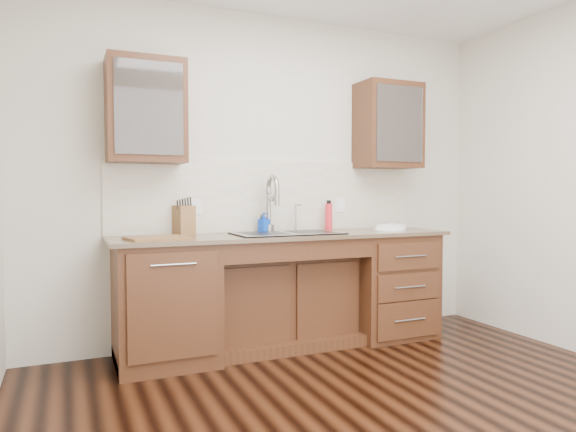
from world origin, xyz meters
name	(u,v)px	position (x,y,z in m)	size (l,w,h in m)	color
ground	(391,429)	(0.00, 0.00, -0.05)	(4.00, 3.50, 0.10)	black
wall_back	(269,179)	(0.00, 1.80, 1.35)	(4.00, 0.10, 2.70)	beige
base_cabinet_left	(165,303)	(-0.95, 1.44, 0.44)	(0.70, 0.62, 0.88)	#593014
base_cabinet_center	(282,301)	(0.00, 1.53, 0.35)	(1.20, 0.44, 0.70)	#593014
base_cabinet_right	(386,284)	(0.95, 1.44, 0.44)	(0.70, 0.62, 0.88)	#593014
countertop	(287,235)	(0.00, 1.43, 0.90)	(2.70, 0.65, 0.03)	#84705B
backsplash	(272,196)	(0.00, 1.74, 1.21)	(2.70, 0.02, 0.59)	beige
sink	(287,244)	(0.00, 1.41, 0.83)	(0.84, 0.46, 0.19)	#9E9EA5
faucet	(269,208)	(-0.07, 1.64, 1.11)	(0.04, 0.04, 0.40)	#999993
filter_tap	(296,217)	(0.18, 1.65, 1.03)	(0.02, 0.02, 0.24)	#999993
upper_cabinet_left	(146,111)	(-1.05, 1.58, 1.83)	(0.55, 0.34, 0.75)	#593014
upper_cabinet_right	(388,126)	(1.05, 1.58, 1.83)	(0.55, 0.34, 0.75)	#593014
outlet_left	(196,207)	(-0.65, 1.73, 1.12)	(0.08, 0.01, 0.12)	white
outlet_right	(340,205)	(0.65, 1.73, 1.12)	(0.08, 0.01, 0.12)	white
soap_bottle	(264,222)	(-0.11, 1.63, 0.99)	(0.07, 0.07, 0.16)	blue
water_bottle	(329,217)	(0.48, 1.63, 1.02)	(0.06, 0.06, 0.23)	red
plate	(389,229)	(0.95, 1.39, 0.92)	(0.27, 0.27, 0.02)	white
dish_towel	(392,226)	(0.98, 1.41, 0.94)	(0.22, 0.16, 0.04)	silver
knife_block	(183,220)	(-0.77, 1.67, 1.02)	(0.12, 0.20, 0.22)	brown
cutting_board	(157,238)	(-1.02, 1.34, 0.92)	(0.40, 0.28, 0.02)	olive
cup_left_a	(124,117)	(-1.21, 1.58, 1.77)	(0.13, 0.13, 0.10)	silver
cup_left_b	(168,119)	(-0.89, 1.58, 1.77)	(0.11, 0.11, 0.10)	silver
cup_right_a	(376,132)	(0.92, 1.58, 1.77)	(0.11, 0.11, 0.09)	white
cup_right_b	(403,133)	(1.21, 1.58, 1.77)	(0.10, 0.10, 0.09)	white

